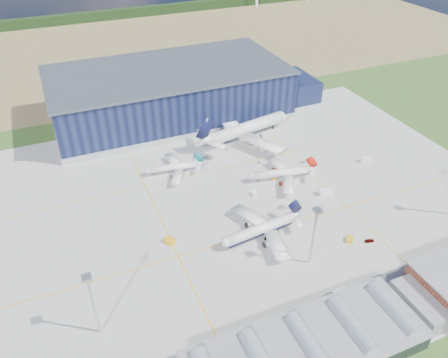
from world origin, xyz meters
TOP-DOWN VIEW (x-y plane):
  - ground at (0.00, 0.00)m, footprint 600.00×600.00m
  - apron at (0.00, 10.00)m, footprint 220.00×160.00m
  - farmland at (0.00, 220.00)m, footprint 600.00×220.00m
  - treeline at (0.00, 300.00)m, footprint 600.00×8.00m
  - hangar at (2.81, 94.80)m, footprint 145.00×62.00m
  - glass_concourse at (-6.45, -60.00)m, footprint 78.00×23.00m
  - light_mast_west at (-60.00, -30.00)m, footprint 2.60×2.60m
  - light_mast_center at (10.00, -30.00)m, footprint 2.60×2.60m
  - airliner_navy at (0.14, -12.00)m, footprint 37.87×37.20m
  - airliner_red at (24.83, 17.16)m, footprint 37.00×36.48m
  - airliner_widebody at (26.86, 55.00)m, footprint 63.90×62.98m
  - airliner_regional at (-16.06, 40.00)m, footprint 31.09×30.61m
  - gse_tug_a at (-30.66, -2.23)m, footprint 4.22×4.70m
  - gse_tug_b at (29.04, -26.55)m, footprint 3.82×3.99m
  - gse_van_a at (36.85, 0.15)m, footprint 6.08×4.05m
  - gse_cart_a at (9.65, 11.52)m, footprint 2.22×3.30m
  - gse_van_b at (67.73, 13.81)m, footprint 5.23×4.52m
  - gse_tug_c at (22.80, 18.58)m, footprint 2.60×3.27m
  - gse_cart_b at (24.53, 31.58)m, footprint 3.99×3.40m
  - gse_van_c at (10.80, -46.00)m, footprint 5.30×2.99m
  - car_a at (35.28, -29.77)m, footprint 3.64×2.05m
  - car_b at (51.52, -48.00)m, footprint 4.17×2.78m

SIDE VIEW (x-z plane):
  - ground at x=0.00m, z-range 0.00..0.00m
  - farmland at x=0.00m, z-range -0.01..0.01m
  - apron at x=0.00m, z-range -0.01..0.07m
  - car_a at x=35.28m, z-range 0.00..1.17m
  - gse_tug_c at x=22.80m, z-range 0.00..1.24m
  - car_b at x=51.52m, z-range 0.00..1.30m
  - gse_cart_a at x=9.65m, z-range 0.00..1.42m
  - gse_tug_b at x=29.04m, z-range 0.00..1.44m
  - gse_cart_b at x=24.53m, z-range 0.00..1.46m
  - gse_tug_a at x=-30.66m, z-range 0.00..1.67m
  - gse_van_b at x=67.73m, z-range 0.00..2.21m
  - gse_van_c at x=10.80m, z-range 0.00..2.43m
  - gse_van_a at x=36.85m, z-range 0.00..2.44m
  - glass_concourse at x=-6.45m, z-range -0.61..7.99m
  - treeline at x=0.00m, z-range 0.00..8.00m
  - airliner_regional at x=-16.06m, z-range 0.00..8.78m
  - airliner_red at x=24.83m, z-range 0.00..10.14m
  - airliner_navy at x=0.14m, z-range 0.00..11.28m
  - airliner_widebody at x=26.86m, z-range 0.00..17.75m
  - hangar at x=2.81m, z-range -1.43..24.67m
  - light_mast_west at x=-60.00m, z-range 3.93..26.93m
  - light_mast_center at x=10.00m, z-range 3.93..26.93m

